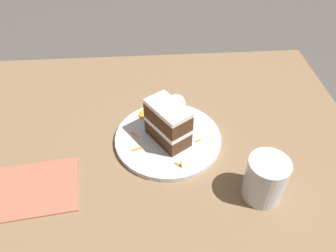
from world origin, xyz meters
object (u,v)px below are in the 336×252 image
object	(u,v)px
cream_dollop	(176,104)
menu_card	(26,190)
cake_slice	(168,123)
plate	(168,138)
orange_garnish	(149,114)
drinking_glass	(264,181)

from	to	relation	value
cream_dollop	menu_card	xyz separation A→B (m)	(0.33, 0.21, -0.04)
cake_slice	cream_dollop	xyz separation A→B (m)	(-0.03, -0.09, -0.02)
cream_dollop	plate	bearing A→B (deg)	73.00
orange_garnish	menu_card	bearing A→B (deg)	38.08
cream_dollop	drinking_glass	world-z (taller)	drinking_glass
cake_slice	cream_dollop	bearing A→B (deg)	-139.84
cream_dollop	orange_garnish	size ratio (longest dim) A/B	1.09
drinking_glass	menu_card	size ratio (longest dim) A/B	0.46
cream_dollop	orange_garnish	distance (m)	0.07
menu_card	plate	bearing A→B (deg)	-74.55
plate	menu_card	bearing A→B (deg)	22.25
cream_dollop	menu_card	world-z (taller)	cream_dollop
plate	orange_garnish	size ratio (longest dim) A/B	4.96
drinking_glass	plate	bearing A→B (deg)	-43.04
cream_dollop	drinking_glass	bearing A→B (deg)	121.06
plate	drinking_glass	world-z (taller)	drinking_glass
plate	menu_card	size ratio (longest dim) A/B	1.19
cake_slice	drinking_glass	distance (m)	0.24
cake_slice	plate	bearing A→B (deg)	-129.47
drinking_glass	menu_card	xyz separation A→B (m)	(0.48, -0.04, -0.04)
plate	menu_card	world-z (taller)	plate
cake_slice	orange_garnish	world-z (taller)	cake_slice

